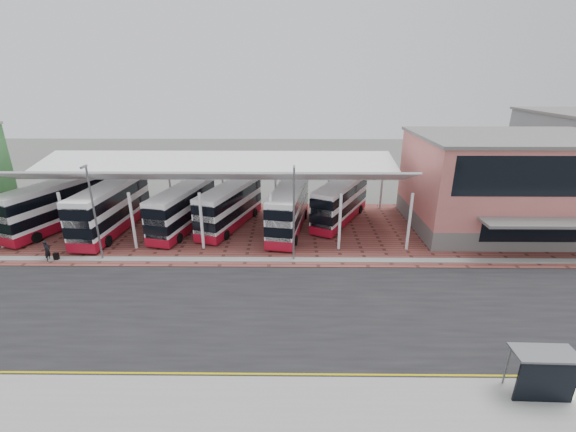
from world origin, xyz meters
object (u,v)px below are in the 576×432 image
Objects in this scene: terminal at (509,183)px; bus_3 at (230,206)px; bus_0 at (56,206)px; bus_5 at (340,202)px; bus_2 at (183,209)px; bus_shelter at (550,372)px; bus_4 at (289,209)px; bus_1 at (111,208)px; pedestrian at (47,251)px.

bus_3 is at bearing -179.81° from terminal.
bus_0 is 28.48m from bus_5.
bus_2 is 3.50× the size of bus_shelter.
bus_3 is 5.97m from bus_4.
bus_0 is at bearing 176.20° from bus_1.
bus_3 is at bearing 131.22° from bus_shelter.
bus_5 is at bearing 108.18° from bus_shelter.
terminal is 21.63m from bus_4.
terminal is 24.08m from bus_shelter.
pedestrian is (-25.21, -9.34, -1.23)m from bus_5.
bus_3 is 28.57m from bus_shelter.
bus_3 is at bearing 10.71° from bus_1.
bus_4 is at bearing 18.59° from bus_0.
bus_2 is 31.14m from bus_shelter.
bus_0 is at bearing -179.21° from terminal.
terminal is 1.68× the size of bus_4.
bus_4 reaches higher than bus_shelter.
terminal reaches higher than bus_4.
bus_2 is at bearing 138.55° from bus_shelter.
bus_2 is 15.91m from bus_5.
terminal is at bearing -78.31° from pedestrian.
bus_0 reaches higher than bus_5.
terminal reaches higher than bus_3.
terminal is 1.62× the size of bus_0.
bus_5 is at bearing -68.82° from pedestrian.
bus_0 is 12.66m from bus_2.
terminal is at bearing 22.32° from bus_5.
bus_1 is (-38.67, -1.42, -2.28)m from terminal.
terminal is 27.46m from bus_3.
bus_3 is at bearing -59.92° from pedestrian.
terminal reaches higher than bus_shelter.
bus_2 is (-31.88, -0.84, -2.51)m from terminal.
bus_1 reaches higher than bus_4.
bus_4 is at bearing -127.03° from bus_5.
pedestrian is (-13.99, -7.83, -1.23)m from bus_3.
bus_0 is 1.08× the size of bus_3.
bus_0 is 23.07m from bus_4.
terminal is 1.60× the size of bus_1.
bus_4 is at bearing 11.18° from bus_2.
bus_4 is 3.66× the size of bus_shelter.
bus_3 is 1.03× the size of bus_5.
bus_3 reaches higher than bus_2.
bus_shelter is (12.36, -20.94, -0.64)m from bus_4.
pedestrian is (-9.46, -7.08, -1.22)m from bus_2.
bus_5 is (28.41, 2.04, -0.18)m from bus_0.
bus_shelter is at bearing -46.01° from bus_5.
bus_1 is (5.87, -0.80, 0.04)m from bus_0.
pedestrian is at bearing -130.37° from bus_2.
bus_0 is (-44.54, -0.62, -2.31)m from terminal.
bus_2 is 4.60m from bus_3.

